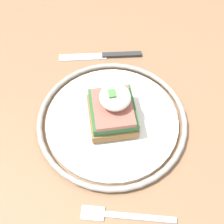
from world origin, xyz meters
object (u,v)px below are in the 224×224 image
object	(u,v)px
plate	(112,120)
sandwich	(113,109)
knife	(107,56)
fork	(123,216)

from	to	relation	value
plate	sandwich	world-z (taller)	sandwich
plate	knife	distance (m)	0.17
plate	sandwich	xyz separation A→B (m)	(0.00, -0.00, 0.04)
plate	knife	bearing A→B (deg)	-4.68
fork	knife	bearing A→B (deg)	-3.73
plate	knife	size ratio (longest dim) A/B	1.55
plate	fork	world-z (taller)	plate
fork	knife	world-z (taller)	knife
plate	knife	world-z (taller)	plate
sandwich	plate	bearing A→B (deg)	112.28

